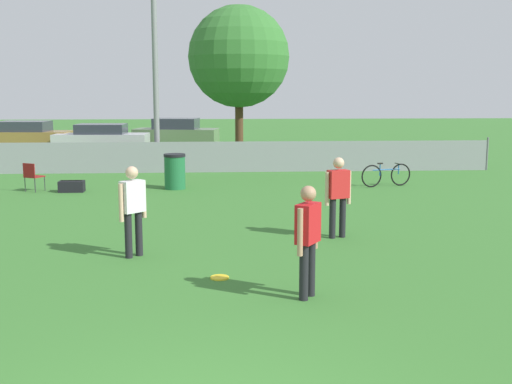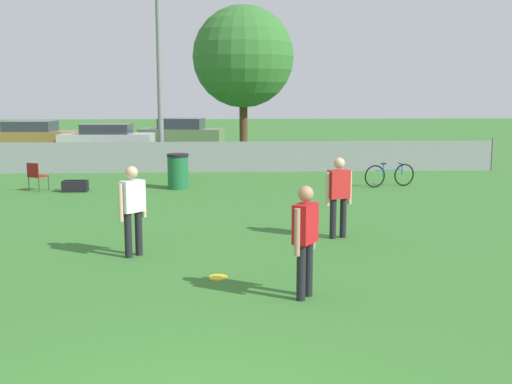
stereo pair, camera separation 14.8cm
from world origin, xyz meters
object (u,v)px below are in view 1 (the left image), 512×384
at_px(player_receiver_white, 133,205).
at_px(gear_bag_sideline, 72,186).
at_px(player_thrower_red, 308,234).
at_px(light_pole, 154,32).
at_px(parked_car_silver, 102,138).
at_px(parked_car_olive, 176,133).
at_px(folding_chair_sideline, 32,175).
at_px(frisbee_disc, 220,277).
at_px(tree_near_pole, 239,57).
at_px(bicycle_sideline, 386,175).
at_px(player_defender_red, 338,192).
at_px(parked_car_tan, 25,135).
at_px(trash_bin, 175,171).

bearing_deg(player_receiver_white, gear_bag_sideline, 65.51).
distance_m(player_thrower_red, gear_bag_sideline, 11.39).
bearing_deg(light_pole, parked_car_silver, 112.81).
distance_m(player_receiver_white, parked_car_olive, 22.54).
bearing_deg(folding_chair_sideline, parked_car_olive, -73.63).
distance_m(light_pole, gear_bag_sideline, 7.04).
height_order(frisbee_disc, gear_bag_sideline, gear_bag_sideline).
relative_size(light_pole, tree_near_pole, 1.35).
bearing_deg(folding_chair_sideline, frisbee_disc, 149.47).
height_order(light_pole, parked_car_olive, light_pole).
xyz_separation_m(frisbee_disc, bicycle_sideline, (5.18, 9.38, 0.34)).
relative_size(player_receiver_white, player_thrower_red, 1.00).
bearing_deg(gear_bag_sideline, parked_car_silver, 95.90).
bearing_deg(light_pole, gear_bag_sideline, -113.58).
bearing_deg(frisbee_disc, bicycle_sideline, 61.11).
bearing_deg(tree_near_pole, parked_car_olive, 109.97).
distance_m(folding_chair_sideline, gear_bag_sideline, 1.19).
relative_size(player_defender_red, parked_car_tan, 0.34).
distance_m(bicycle_sideline, parked_car_olive, 16.28).
distance_m(frisbee_disc, bicycle_sideline, 10.72).
relative_size(light_pole, gear_bag_sideline, 11.72).
xyz_separation_m(tree_near_pole, folding_chair_sideline, (-6.28, -6.68, -3.71)).
distance_m(light_pole, player_receiver_white, 12.89).
bearing_deg(parked_car_silver, light_pole, -64.38).
distance_m(frisbee_disc, trash_bin, 9.42).
height_order(folding_chair_sideline, parked_car_tan, parked_car_tan).
bearing_deg(player_receiver_white, light_pole, 48.61).
bearing_deg(trash_bin, folding_chair_sideline, -176.41).
relative_size(tree_near_pole, player_thrower_red, 3.82).
relative_size(tree_near_pole, parked_car_olive, 1.37).
bearing_deg(trash_bin, parked_car_olive, 93.18).
relative_size(light_pole, player_thrower_red, 5.16).
bearing_deg(parked_car_olive, bicycle_sideline, -53.93).
xyz_separation_m(player_thrower_red, gear_bag_sideline, (-5.47, 9.96, -0.78)).
relative_size(player_thrower_red, trash_bin, 1.55).
height_order(player_thrower_red, parked_car_tan, player_thrower_red).
bearing_deg(parked_car_olive, tree_near_pole, -60.42).
height_order(player_defender_red, frisbee_disc, player_defender_red).
height_order(player_thrower_red, trash_bin, player_thrower_red).
bearing_deg(player_receiver_white, bicycle_sideline, 5.54).
height_order(frisbee_disc, parked_car_olive, parked_car_olive).
distance_m(tree_near_pole, parked_car_olive, 9.42).
distance_m(trash_bin, parked_car_olive, 14.66).
xyz_separation_m(bicycle_sideline, parked_car_olive, (-7.25, 14.58, 0.35)).
bearing_deg(parked_car_olive, player_defender_red, -68.57).
relative_size(player_thrower_red, gear_bag_sideline, 2.27).
relative_size(light_pole, frisbee_disc, 28.08).
xyz_separation_m(tree_near_pole, parked_car_olive, (-2.99, 8.22, -3.50)).
distance_m(player_receiver_white, parked_car_tan, 23.17).
bearing_deg(parked_car_silver, frisbee_disc, -72.87).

